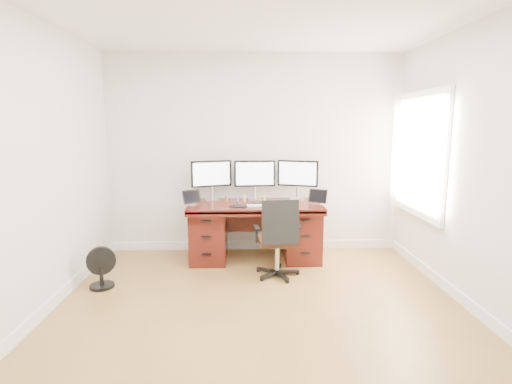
{
  "coord_description": "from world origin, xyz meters",
  "views": [
    {
      "loc": [
        -0.15,
        -3.23,
        1.75
      ],
      "look_at": [
        0.0,
        1.5,
        0.95
      ],
      "focal_mm": 28.0,
      "sensor_mm": 36.0,
      "label": 1
    }
  ],
  "objects_px": {
    "monitor_center": "(255,175)",
    "keyboard": "(257,205)",
    "office_chair": "(278,252)",
    "floor_fan": "(101,268)",
    "desk": "(255,229)"
  },
  "relations": [
    {
      "from": "office_chair",
      "to": "monitor_center",
      "type": "relative_size",
      "value": 1.7
    },
    {
      "from": "floor_fan",
      "to": "keyboard",
      "type": "xyz_separation_m",
      "value": [
        1.71,
        0.7,
        0.54
      ]
    },
    {
      "from": "floor_fan",
      "to": "keyboard",
      "type": "bearing_deg",
      "value": -0.25
    },
    {
      "from": "office_chair",
      "to": "monitor_center",
      "type": "xyz_separation_m",
      "value": [
        -0.24,
        0.9,
        0.78
      ]
    },
    {
      "from": "keyboard",
      "to": "monitor_center",
      "type": "bearing_deg",
      "value": 84.84
    },
    {
      "from": "desk",
      "to": "keyboard",
      "type": "distance_m",
      "value": 0.41
    },
    {
      "from": "office_chair",
      "to": "keyboard",
      "type": "bearing_deg",
      "value": 110.63
    },
    {
      "from": "floor_fan",
      "to": "monitor_center",
      "type": "relative_size",
      "value": 0.82
    },
    {
      "from": "monitor_center",
      "to": "keyboard",
      "type": "height_order",
      "value": "monitor_center"
    },
    {
      "from": "keyboard",
      "to": "floor_fan",
      "type": "bearing_deg",
      "value": -164.85
    },
    {
      "from": "keyboard",
      "to": "desk",
      "type": "bearing_deg",
      "value": 87.2
    },
    {
      "from": "monitor_center",
      "to": "keyboard",
      "type": "bearing_deg",
      "value": -92.78
    },
    {
      "from": "desk",
      "to": "floor_fan",
      "type": "xyz_separation_m",
      "value": [
        -1.7,
        -0.9,
        -0.18
      ]
    },
    {
      "from": "desk",
      "to": "keyboard",
      "type": "height_order",
      "value": "keyboard"
    },
    {
      "from": "office_chair",
      "to": "keyboard",
      "type": "distance_m",
      "value": 0.68
    }
  ]
}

